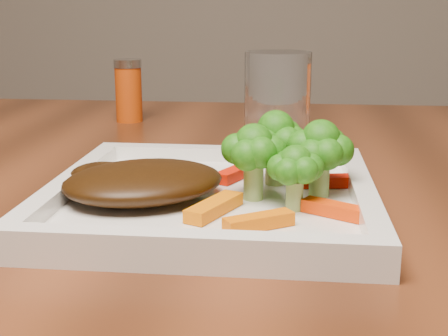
# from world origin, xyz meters

# --- Properties ---
(plate) EXTENTS (0.27, 0.27, 0.01)m
(plate) POSITION_xyz_m (0.12, -0.24, 0.76)
(plate) COLOR white
(plate) RESTS_ON dining_table
(steak) EXTENTS (0.17, 0.16, 0.03)m
(steak) POSITION_xyz_m (0.06, -0.26, 0.78)
(steak) COLOR #321C07
(steak) RESTS_ON plate
(broccoli_0) EXTENTS (0.07, 0.07, 0.07)m
(broccoli_0) POSITION_xyz_m (0.17, -0.20, 0.80)
(broccoli_0) COLOR #176B11
(broccoli_0) RESTS_ON plate
(broccoli_1) EXTENTS (0.07, 0.07, 0.06)m
(broccoli_1) POSITION_xyz_m (0.21, -0.23, 0.79)
(broccoli_1) COLOR #2D7213
(broccoli_1) RESTS_ON plate
(broccoli_2) EXTENTS (0.06, 0.06, 0.06)m
(broccoli_2) POSITION_xyz_m (0.18, -0.27, 0.79)
(broccoli_2) COLOR #156811
(broccoli_2) RESTS_ON plate
(broccoli_3) EXTENTS (0.07, 0.07, 0.06)m
(broccoli_3) POSITION_xyz_m (0.15, -0.25, 0.79)
(broccoli_3) COLOR #1A7814
(broccoli_3) RESTS_ON plate
(carrot_0) EXTENTS (0.05, 0.04, 0.01)m
(carrot_0) POSITION_xyz_m (0.16, -0.32, 0.77)
(carrot_0) COLOR #E36403
(carrot_0) RESTS_ON plate
(carrot_1) EXTENTS (0.05, 0.04, 0.01)m
(carrot_1) POSITION_xyz_m (0.22, -0.29, 0.77)
(carrot_1) COLOR #E33703
(carrot_1) RESTS_ON plate
(carrot_2) EXTENTS (0.04, 0.06, 0.01)m
(carrot_2) POSITION_xyz_m (0.12, -0.29, 0.77)
(carrot_2) COLOR orange
(carrot_2) RESTS_ON plate
(carrot_3) EXTENTS (0.06, 0.02, 0.01)m
(carrot_3) POSITION_xyz_m (0.22, -0.20, 0.77)
(carrot_3) COLOR red
(carrot_3) RESTS_ON plate
(carrot_4) EXTENTS (0.04, 0.06, 0.01)m
(carrot_4) POSITION_xyz_m (0.13, -0.19, 0.77)
(carrot_4) COLOR red
(carrot_4) RESTS_ON plate
(spice_shaker) EXTENTS (0.04, 0.04, 0.09)m
(spice_shaker) POSITION_xyz_m (-0.06, 0.15, 0.80)
(spice_shaker) COLOR #AE3A09
(spice_shaker) RESTS_ON dining_table
(drinking_glass) EXTENTS (0.09, 0.09, 0.12)m
(drinking_glass) POSITION_xyz_m (0.16, -0.06, 0.81)
(drinking_glass) COLOR white
(drinking_glass) RESTS_ON dining_table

